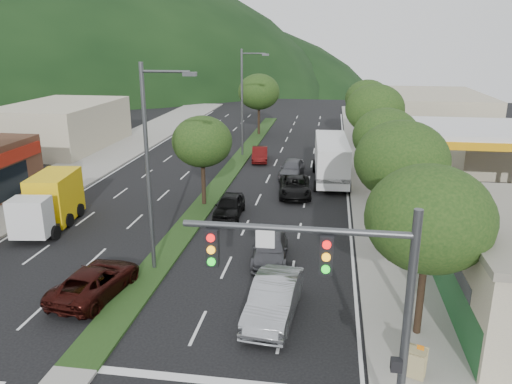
% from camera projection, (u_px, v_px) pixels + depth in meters
% --- Properties ---
extents(ground, '(160.00, 160.00, 0.00)m').
position_uv_depth(ground, '(75.00, 371.00, 17.24)').
color(ground, black).
rests_on(ground, ground).
extents(sidewalk_right, '(5.00, 90.00, 0.15)m').
position_uv_depth(sidewalk_right, '(382.00, 183.00, 39.03)').
color(sidewalk_right, gray).
rests_on(sidewalk_right, ground).
extents(sidewalk_left, '(6.00, 90.00, 0.15)m').
position_uv_depth(sidewalk_left, '(77.00, 171.00, 42.67)').
color(sidewalk_left, gray).
rests_on(sidewalk_left, ground).
extents(median, '(1.60, 56.00, 0.12)m').
position_uv_depth(median, '(232.00, 168.00, 43.65)').
color(median, '#1C3312').
rests_on(median, ground).
extents(traffic_signal, '(6.12, 0.40, 7.00)m').
position_uv_depth(traffic_signal, '(349.00, 291.00, 13.12)').
color(traffic_signal, '#47494C').
rests_on(traffic_signal, ground).
extents(gas_canopy, '(12.20, 8.20, 5.25)m').
position_uv_depth(gas_canopy, '(488.00, 135.00, 33.91)').
color(gas_canopy, silver).
rests_on(gas_canopy, ground).
extents(bldg_left_far, '(9.00, 14.00, 4.60)m').
position_uv_depth(bldg_left_far, '(63.00, 126.00, 51.36)').
color(bldg_left_far, '#C1BA99').
rests_on(bldg_left_far, ground).
extents(bldg_right_far, '(10.00, 16.00, 5.20)m').
position_uv_depth(bldg_right_far, '(433.00, 117.00, 55.22)').
color(bldg_right_far, '#C1BA99').
rests_on(bldg_right_far, ground).
extents(tree_r_a, '(4.60, 4.60, 6.63)m').
position_uv_depth(tree_r_a, '(429.00, 219.00, 17.87)').
color(tree_r_a, black).
rests_on(tree_r_a, sidewalk_right).
extents(tree_r_b, '(4.80, 4.80, 6.94)m').
position_uv_depth(tree_r_b, '(401.00, 160.00, 25.36)').
color(tree_r_b, black).
rests_on(tree_r_b, sidewalk_right).
extents(tree_r_c, '(4.40, 4.40, 6.48)m').
position_uv_depth(tree_r_c, '(386.00, 136.00, 32.99)').
color(tree_r_c, black).
rests_on(tree_r_c, sidewalk_right).
extents(tree_r_d, '(5.00, 5.00, 7.17)m').
position_uv_depth(tree_r_d, '(375.00, 109.00, 42.30)').
color(tree_r_d, black).
rests_on(tree_r_d, sidewalk_right).
extents(tree_r_e, '(4.60, 4.60, 6.71)m').
position_uv_depth(tree_r_e, '(367.00, 99.00, 51.83)').
color(tree_r_e, black).
rests_on(tree_r_e, sidewalk_right).
extents(tree_med_near, '(4.00, 4.00, 6.02)m').
position_uv_depth(tree_med_near, '(202.00, 142.00, 32.91)').
color(tree_med_near, black).
rests_on(tree_med_near, median).
extents(tree_med_far, '(4.80, 4.80, 6.94)m').
position_uv_depth(tree_med_far, '(259.00, 92.00, 57.28)').
color(tree_med_far, black).
rests_on(tree_med_far, median).
extents(streetlight_near, '(2.60, 0.25, 10.00)m').
position_uv_depth(streetlight_near, '(151.00, 160.00, 23.10)').
color(streetlight_near, '#47494C').
rests_on(streetlight_near, ground).
extents(streetlight_mid, '(2.60, 0.25, 10.00)m').
position_uv_depth(streetlight_mid, '(244.00, 98.00, 46.70)').
color(streetlight_mid, '#47494C').
rests_on(streetlight_mid, ground).
extents(sedan_silver, '(2.18, 5.12, 1.64)m').
position_uv_depth(sedan_silver, '(274.00, 299.00, 20.34)').
color(sedan_silver, '#979A9E').
rests_on(sedan_silver, ground).
extents(suv_maroon, '(2.91, 5.18, 1.37)m').
position_uv_depth(suv_maroon, '(95.00, 281.00, 22.12)').
color(suv_maroon, black).
rests_on(suv_maroon, ground).
extents(car_queue_a, '(1.75, 4.14, 1.40)m').
position_uv_depth(car_queue_a, '(229.00, 206.00, 31.90)').
color(car_queue_a, black).
rests_on(car_queue_a, ground).
extents(car_queue_b, '(1.98, 4.40, 1.25)m').
position_uv_depth(car_queue_b, '(270.00, 249.00, 25.60)').
color(car_queue_b, '#45454A').
rests_on(car_queue_b, ground).
extents(car_queue_c, '(1.88, 4.13, 1.31)m').
position_uv_depth(car_queue_c, '(260.00, 154.00, 46.10)').
color(car_queue_c, '#4D0D0C').
rests_on(car_queue_c, ground).
extents(car_queue_d, '(2.69, 5.04, 1.35)m').
position_uv_depth(car_queue_d, '(295.00, 187.00, 36.08)').
color(car_queue_d, black).
rests_on(car_queue_d, ground).
extents(car_queue_e, '(2.05, 4.46, 1.48)m').
position_uv_depth(car_queue_e, '(292.00, 168.00, 40.87)').
color(car_queue_e, '#4C4C51').
rests_on(car_queue_e, ground).
extents(box_truck, '(3.04, 6.40, 3.04)m').
position_uv_depth(box_truck, '(51.00, 203.00, 30.19)').
color(box_truck, silver).
rests_on(box_truck, ground).
extents(motorhome, '(3.13, 8.78, 3.32)m').
position_uv_depth(motorhome, '(331.00, 159.00, 39.56)').
color(motorhome, silver).
rests_on(motorhome, ground).
extents(a_frame_sign, '(0.84, 0.89, 1.41)m').
position_uv_depth(a_frame_sign, '(416.00, 361.00, 16.52)').
color(a_frame_sign, tan).
rests_on(a_frame_sign, sidewalk_right).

